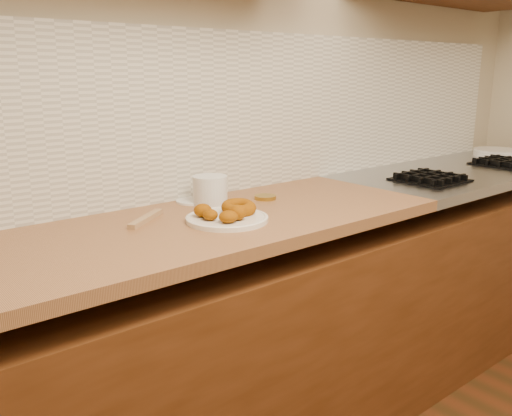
{
  "coord_description": "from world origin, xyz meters",
  "views": [
    {
      "loc": [
        -1.22,
        0.33,
        1.35
      ],
      "look_at": [
        -0.16,
        1.62,
        0.93
      ],
      "focal_mm": 38.0,
      "sensor_mm": 36.0,
      "label": 1
    }
  ],
  "objects_px": {
    "donut_plate": "(227,219)",
    "plastic_tub": "(210,190)",
    "plate_stack": "(497,153)",
    "ring_donut": "(239,207)"
  },
  "relations": [
    {
      "from": "donut_plate",
      "to": "plastic_tub",
      "type": "bearing_deg",
      "value": 68.1
    },
    {
      "from": "plate_stack",
      "to": "plastic_tub",
      "type": "bearing_deg",
      "value": 177.62
    },
    {
      "from": "plastic_tub",
      "to": "plate_stack",
      "type": "relative_size",
      "value": 0.48
    },
    {
      "from": "plastic_tub",
      "to": "donut_plate",
      "type": "bearing_deg",
      "value": -111.9
    },
    {
      "from": "donut_plate",
      "to": "plate_stack",
      "type": "relative_size",
      "value": 1.02
    },
    {
      "from": "ring_donut",
      "to": "plastic_tub",
      "type": "relative_size",
      "value": 0.93
    },
    {
      "from": "donut_plate",
      "to": "ring_donut",
      "type": "bearing_deg",
      "value": 8.92
    },
    {
      "from": "ring_donut",
      "to": "plastic_tub",
      "type": "distance_m",
      "value": 0.21
    },
    {
      "from": "ring_donut",
      "to": "plate_stack",
      "type": "xyz_separation_m",
      "value": [
        1.9,
        0.13,
        -0.02
      ]
    },
    {
      "from": "ring_donut",
      "to": "plate_stack",
      "type": "bearing_deg",
      "value": 3.95
    }
  ]
}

